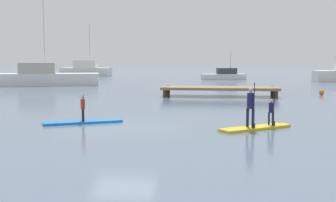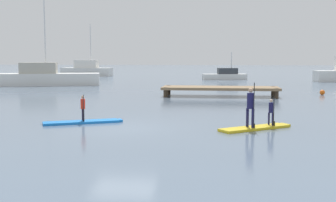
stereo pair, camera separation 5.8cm
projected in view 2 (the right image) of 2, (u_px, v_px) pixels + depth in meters
ground_plane at (124, 128)px, 17.31m from camera, size 240.00×240.00×0.00m
paddleboard_near at (83, 122)px, 18.49m from camera, size 3.25×1.97×0.10m
paddler_child_solo at (83, 107)px, 18.41m from camera, size 0.25×0.36×1.13m
paddleboard_far at (256, 128)px, 16.98m from camera, size 2.93×2.39×0.10m
paddler_adult at (251, 105)px, 16.73m from camera, size 0.38×0.42×1.74m
paddler_child_front at (271, 111)px, 17.28m from camera, size 0.28×0.32×1.06m
fishing_boat_white_large at (46, 77)px, 41.92m from camera, size 9.95×4.59×8.78m
motor_boat_small_navy at (225, 75)px, 52.35m from camera, size 5.43×2.57×3.27m
trawler_grey_distant at (87, 70)px, 62.01m from camera, size 7.47×2.68×7.32m
floating_dock at (220, 88)px, 30.66m from camera, size 8.14×2.49×0.68m
mooring_buoy_near at (322, 92)px, 31.82m from camera, size 0.38×0.38×0.38m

